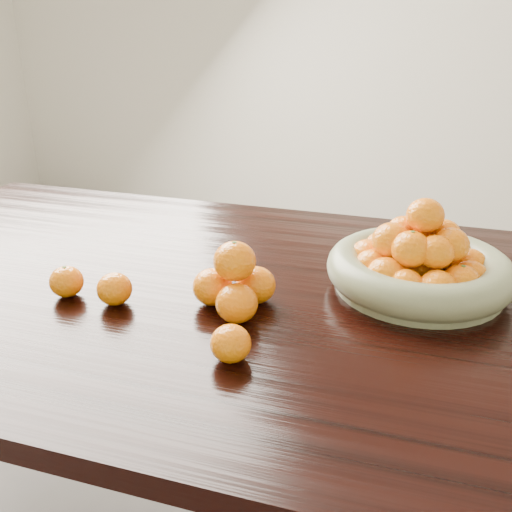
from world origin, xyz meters
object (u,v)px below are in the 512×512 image
(dining_table, at_px, (269,332))
(loose_orange_0, at_px, (67,282))
(fruit_bowl, at_px, (419,265))
(orange_pyramid, at_px, (235,284))

(dining_table, bearing_deg, loose_orange_0, -159.96)
(loose_orange_0, bearing_deg, fruit_bowl, 20.13)
(dining_table, xyz_separation_m, fruit_bowl, (0.27, 0.10, 0.14))
(dining_table, xyz_separation_m, orange_pyramid, (-0.04, -0.08, 0.14))
(dining_table, relative_size, orange_pyramid, 13.08)
(dining_table, relative_size, loose_orange_0, 31.33)
(orange_pyramid, relative_size, loose_orange_0, 2.40)
(orange_pyramid, distance_m, loose_orange_0, 0.32)
(loose_orange_0, bearing_deg, dining_table, 20.04)
(fruit_bowl, distance_m, loose_orange_0, 0.67)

